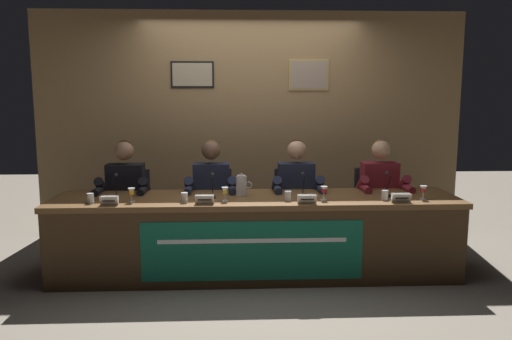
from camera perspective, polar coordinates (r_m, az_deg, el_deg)
ground_plane at (r=4.85m, az=0.00°, el=-11.58°), size 12.00×12.00×0.00m
wall_back_panelled at (r=5.91m, az=-0.59°, el=5.05°), size 4.92×0.14×2.60m
conference_table at (r=4.58m, az=0.05°, el=-6.11°), size 3.72×0.78×0.73m
chair_far_left at (r=5.37m, az=-14.12°, el=-4.99°), size 0.44×0.45×0.89m
panelist_far_left at (r=5.12m, az=-14.67°, el=-2.51°), size 0.51×0.48×1.22m
nameplate_far_left at (r=4.48m, az=-16.26°, el=-3.33°), size 0.15×0.06×0.08m
juice_glass_far_left at (r=4.55m, az=-13.91°, el=-2.46°), size 0.06×0.06×0.12m
water_cup_far_left at (r=4.61m, az=-18.23°, el=-3.10°), size 0.06×0.06×0.08m
microphone_far_left at (r=4.75m, az=-15.74°, el=-2.20°), size 0.06×0.17×0.22m
chair_center_left at (r=5.27m, az=-4.95°, el=-5.02°), size 0.44×0.45×0.89m
panelist_center_left at (r=5.02m, az=-5.08°, el=-2.50°), size 0.51×0.48×1.22m
nameplate_center_left at (r=4.36m, az=-5.84°, el=-3.32°), size 0.16×0.06×0.08m
juice_glass_center_left at (r=4.46m, az=-3.51°, el=-2.44°), size 0.06×0.06×0.12m
water_cup_center_left at (r=4.45m, az=-8.09°, el=-3.15°), size 0.06×0.06×0.08m
microphone_center_left at (r=4.62m, az=-4.97°, el=-2.19°), size 0.06×0.17×0.22m
chair_center_right at (r=5.30m, az=4.35°, el=-4.93°), size 0.44×0.45×0.89m
panelist_center_right at (r=5.05m, az=4.66°, el=-2.42°), size 0.51×0.48×1.22m
nameplate_center_right at (r=4.38m, az=5.79°, el=-3.28°), size 0.16×0.06×0.08m
juice_glass_center_right at (r=4.53m, az=7.70°, el=-2.31°), size 0.06×0.06×0.12m
water_cup_center_right at (r=4.49m, az=3.63°, el=-2.98°), size 0.06×0.06×0.08m
microphone_center_right at (r=4.66m, az=5.45°, el=-2.12°), size 0.06×0.17×0.22m
chair_far_right at (r=5.47m, az=13.30°, el=-4.72°), size 0.44×0.45×0.89m
panelist_far_right at (r=5.23m, az=14.00°, el=-2.27°), size 0.51×0.48×1.22m
nameplate_far_right at (r=4.59m, az=16.10°, el=-3.03°), size 0.17×0.06×0.08m
juice_glass_far_right at (r=4.76m, az=18.41°, el=-2.15°), size 0.06×0.06×0.12m
water_cup_far_right at (r=4.66m, az=14.37°, el=-2.81°), size 0.06×0.06×0.08m
microphone_far_right at (r=4.82m, az=14.83°, el=-2.00°), size 0.06×0.17×0.22m
water_pitcher_central at (r=4.68m, az=-1.65°, el=-1.77°), size 0.15×0.10×0.21m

